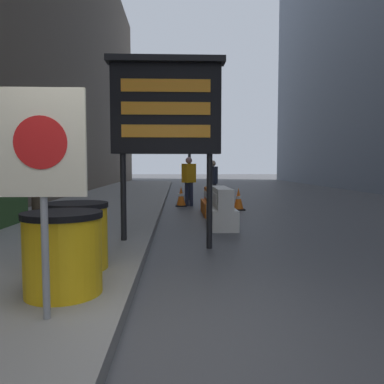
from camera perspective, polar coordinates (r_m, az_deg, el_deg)
name	(u,v)px	position (r m, az deg, el deg)	size (l,w,h in m)	color
ground_plane	(117,346)	(3.27, -11.41, -22.08)	(120.00, 120.00, 0.00)	#474749
bare_tree	(32,152)	(10.61, -23.21, 5.65)	(1.80, 1.72, 3.10)	#4C3D2D
barrel_drum_foreground	(63,253)	(3.99, -19.05, -8.74)	(0.79, 0.79, 0.82)	yellow
barrel_drum_middle	(77,236)	(4.89, -17.19, -6.36)	(0.79, 0.79, 0.82)	yellow
warning_sign	(42,158)	(3.28, -21.91, 4.85)	(0.72, 0.08, 1.91)	gray
message_board	(166,109)	(6.47, -3.96, 12.46)	(1.97, 0.36, 3.23)	black
jersey_barrier_white	(221,209)	(8.84, 4.49, -2.65)	(0.58, 1.76, 0.93)	silver
jersey_barrier_orange_near	(212,203)	(11.10, 3.12, -1.65)	(0.59, 1.87, 0.76)	orange
traffic_cone_near	(238,199)	(12.19, 7.09, -1.10)	(0.40, 0.40, 0.72)	black
traffic_cone_mid	(181,197)	(13.21, -1.68, -0.70)	(0.40, 0.40, 0.71)	black
traffic_light_near_curb	(190,135)	(15.64, -0.38, 8.65)	(0.28, 0.44, 3.70)	#2D2D30
pedestrian_worker	(189,177)	(13.24, -0.48, 2.26)	(0.52, 0.51, 1.74)	#23283D
pedestrian_passerby	(213,179)	(13.44, 3.18, 1.99)	(0.40, 0.49, 1.62)	#333338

